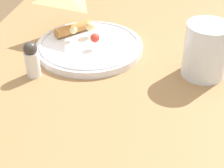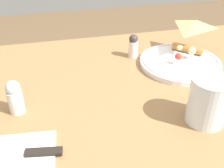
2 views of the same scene
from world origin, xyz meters
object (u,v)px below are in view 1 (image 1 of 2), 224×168
object	(u,v)px
dining_table	(118,126)
pepper_shaker	(32,59)
plate_pizza	(89,44)
milk_glass	(205,53)

from	to	relation	value
dining_table	pepper_shaker	size ratio (longest dim) A/B	12.99
plate_pizza	milk_glass	world-z (taller)	milk_glass
pepper_shaker	milk_glass	bearing A→B (deg)	101.53
dining_table	pepper_shaker	distance (m)	0.24
milk_glass	pepper_shaker	distance (m)	0.35
dining_table	pepper_shaker	xyz separation A→B (m)	(0.01, -0.18, 0.17)
dining_table	plate_pizza	xyz separation A→B (m)	(-0.12, -0.09, 0.14)
dining_table	pepper_shaker	bearing A→B (deg)	-85.55
milk_glass	plate_pizza	bearing A→B (deg)	-102.62
plate_pizza	pepper_shaker	xyz separation A→B (m)	(0.13, -0.09, 0.03)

